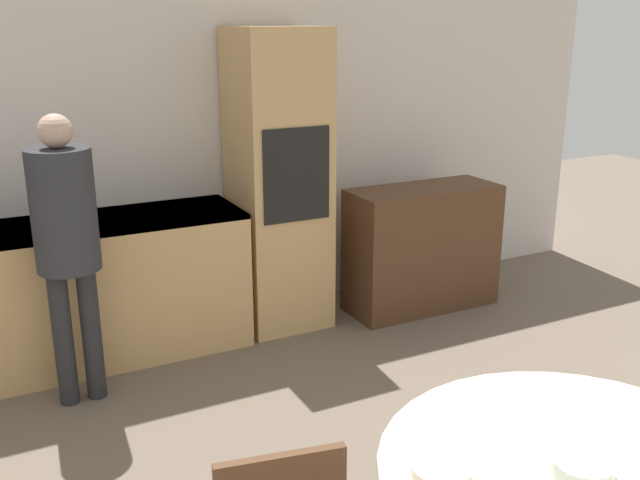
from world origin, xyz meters
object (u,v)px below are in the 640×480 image
person_standing (66,230)px  bowl_near (582,468)px  bowl_far (441,472)px  oven_unit (278,182)px  sideboard (422,248)px

person_standing → bowl_near: 2.75m
bowl_near → bowl_far: bowl_near is taller
oven_unit → bowl_far: 2.99m
oven_unit → bowl_far: (-0.77, -2.88, -0.20)m
oven_unit → bowl_far: size_ratio=11.63×
bowl_near → bowl_far: 0.41m
person_standing → bowl_far: bearing=-74.4°
oven_unit → person_standing: bearing=-160.3°
sideboard → bowl_near: bearing=-116.9°
oven_unit → person_standing: (-1.43, -0.51, -0.01)m
sideboard → bowl_far: bearing=-124.2°
oven_unit → bowl_near: size_ratio=11.26×
oven_unit → sideboard: size_ratio=1.81×
oven_unit → bowl_near: bearing=-97.5°
person_standing → bowl_near: person_standing is taller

